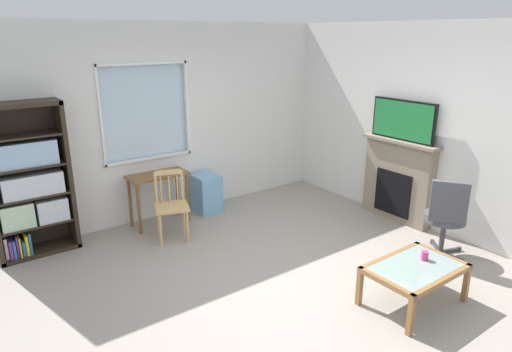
# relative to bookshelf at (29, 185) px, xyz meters

# --- Properties ---
(ground) EXTENTS (6.04, 6.06, 0.02)m
(ground) POSITION_rel_bookshelf_xyz_m (1.97, -2.29, -0.88)
(ground) COLOR #9E9389
(wall_back_with_window) EXTENTS (5.04, 0.15, 2.74)m
(wall_back_with_window) POSITION_rel_bookshelf_xyz_m (2.01, 0.24, 0.48)
(wall_back_with_window) COLOR silver
(wall_back_with_window) RESTS_ON ground
(wall_right) EXTENTS (0.12, 5.26, 2.74)m
(wall_right) POSITION_rel_bookshelf_xyz_m (4.55, -2.29, 0.50)
(wall_right) COLOR silver
(wall_right) RESTS_ON ground
(bookshelf) EXTENTS (0.90, 0.38, 1.85)m
(bookshelf) POSITION_rel_bookshelf_xyz_m (0.00, 0.00, 0.00)
(bookshelf) COLOR #2D2319
(bookshelf) RESTS_ON ground
(desk_under_window) EXTENTS (0.82, 0.41, 0.74)m
(desk_under_window) POSITION_rel_bookshelf_xyz_m (1.57, -0.11, -0.27)
(desk_under_window) COLOR brown
(desk_under_window) RESTS_ON ground
(wooden_chair) EXTENTS (0.53, 0.51, 0.90)m
(wooden_chair) POSITION_rel_bookshelf_xyz_m (1.51, -0.62, -0.40)
(wooden_chair) COLOR tan
(wooden_chair) RESTS_ON ground
(plastic_drawer_unit) EXTENTS (0.35, 0.40, 0.57)m
(plastic_drawer_unit) POSITION_rel_bookshelf_xyz_m (2.35, -0.06, -0.58)
(plastic_drawer_unit) COLOR #72ADDB
(plastic_drawer_unit) RESTS_ON ground
(fireplace) EXTENTS (0.26, 1.16, 1.17)m
(fireplace) POSITION_rel_bookshelf_xyz_m (4.40, -1.93, -0.28)
(fireplace) COLOR gray
(fireplace) RESTS_ON ground
(tv) EXTENTS (0.06, 0.98, 0.55)m
(tv) POSITION_rel_bookshelf_xyz_m (4.38, -1.93, 0.58)
(tv) COLOR black
(tv) RESTS_ON fireplace
(office_chair) EXTENTS (0.62, 0.57, 1.00)m
(office_chair) POSITION_rel_bookshelf_xyz_m (3.87, -3.01, -0.31)
(office_chair) COLOR #4C4C51
(office_chair) RESTS_ON ground
(coffee_table) EXTENTS (0.95, 0.64, 0.41)m
(coffee_table) POSITION_rel_bookshelf_xyz_m (2.77, -3.39, -0.51)
(coffee_table) COLOR #8C9E99
(coffee_table) RESTS_ON ground
(sippy_cup) EXTENTS (0.07, 0.07, 0.09)m
(sippy_cup) POSITION_rel_bookshelf_xyz_m (2.95, -3.36, -0.41)
(sippy_cup) COLOR #DB3D84
(sippy_cup) RESTS_ON coffee_table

